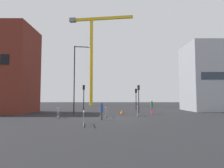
# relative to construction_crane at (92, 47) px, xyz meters

# --- Properties ---
(ground) EXTENTS (160.00, 160.00, 0.00)m
(ground) POSITION_rel_construction_crane_xyz_m (5.48, -35.39, -16.60)
(ground) COLOR black
(office_block) EXTENTS (10.32, 7.55, 11.09)m
(office_block) POSITION_rel_construction_crane_xyz_m (23.05, -22.44, -11.05)
(office_block) COLOR #A8AAB2
(office_block) RESTS_ON ground
(construction_crane) EXTENTS (18.20, 3.53, 25.19)m
(construction_crane) POSITION_rel_construction_crane_xyz_m (0.00, 0.00, 0.00)
(construction_crane) COLOR gold
(construction_crane) RESTS_ON ground
(streetlamp_tall) EXTENTS (2.24, 0.49, 9.11)m
(streetlamp_tall) POSITION_rel_construction_crane_xyz_m (0.63, -29.17, -11.28)
(streetlamp_tall) COLOR black
(streetlamp_tall) RESTS_ON ground
(traffic_light_median) EXTENTS (0.39, 0.30, 3.99)m
(traffic_light_median) POSITION_rel_construction_crane_xyz_m (1.28, -26.47, -13.92)
(traffic_light_median) COLOR black
(traffic_light_median) RESTS_ON ground
(traffic_light_verge) EXTENTS (0.36, 0.38, 3.93)m
(traffic_light_verge) POSITION_rel_construction_crane_xyz_m (9.24, -27.08, -13.95)
(traffic_light_verge) COLOR #232326
(traffic_light_verge) RESTS_ON ground
(traffic_light_corner) EXTENTS (0.39, 0.32, 3.64)m
(traffic_light_corner) POSITION_rel_construction_crane_xyz_m (9.41, -22.63, -14.13)
(traffic_light_corner) COLOR black
(traffic_light_corner) RESTS_ON ground
(pedestrian_walking) EXTENTS (0.34, 0.34, 1.82)m
(pedestrian_walking) POSITION_rel_construction_crane_xyz_m (10.57, -29.83, -15.53)
(pedestrian_walking) COLOR #D14C8C
(pedestrian_walking) RESTS_ON ground
(pedestrian_waiting) EXTENTS (0.34, 0.34, 1.68)m
(pedestrian_waiting) POSITION_rel_construction_crane_xyz_m (4.43, -36.57, -15.62)
(pedestrian_waiting) COLOR #4C4C51
(pedestrian_waiting) RESTS_ON ground
(safety_barrier_left_run) EXTENTS (0.32, 2.12, 1.08)m
(safety_barrier_left_run) POSITION_rel_construction_crane_xyz_m (8.38, -32.39, -16.03)
(safety_barrier_left_run) COLOR #B2B5BA
(safety_barrier_left_run) RESTS_ON ground
(safety_barrier_right_run) EXTENTS (0.13, 2.11, 1.08)m
(safety_barrier_right_run) POSITION_rel_construction_crane_xyz_m (4.75, -33.75, -16.03)
(safety_barrier_right_run) COLOR gray
(safety_barrier_right_run) RESTS_ON ground
(safety_barrier_rear) EXTENTS (0.33, 1.85, 1.08)m
(safety_barrier_rear) POSITION_rel_construction_crane_xyz_m (-0.26, -34.53, -16.03)
(safety_barrier_rear) COLOR gray
(safety_barrier_rear) RESTS_ON ground
(safety_barrier_mid_span) EXTENTS (0.40, 2.40, 1.08)m
(safety_barrier_mid_span) POSITION_rel_construction_crane_xyz_m (3.25, -40.32, -16.03)
(safety_barrier_mid_span) COLOR #9EA0A5
(safety_barrier_mid_span) RESTS_ON ground
(traffic_cone_striped) EXTENTS (0.58, 0.58, 0.59)m
(traffic_cone_striped) POSITION_rel_construction_crane_xyz_m (6.69, -29.44, -16.32)
(traffic_cone_striped) COLOR black
(traffic_cone_striped) RESTS_ON ground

